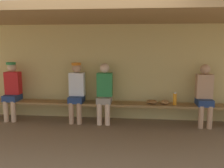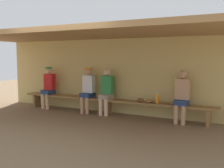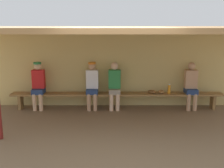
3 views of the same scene
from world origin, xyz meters
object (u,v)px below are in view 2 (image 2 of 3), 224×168
(player_leftmost, at_px, (106,90))
(baseball_glove_dark_brown, at_px, (140,100))
(player_with_sunglasses, at_px, (88,88))
(player_in_white, at_px, (49,85))
(baseball_glove_tan, at_px, (150,101))
(bench, at_px, (108,101))
(player_rightmost, at_px, (182,94))
(water_bottle_clear, at_px, (157,98))

(player_leftmost, relative_size, baseball_glove_dark_brown, 5.56)
(player_with_sunglasses, distance_m, player_in_white, 1.52)
(player_leftmost, relative_size, baseball_glove_tan, 5.56)
(bench, distance_m, player_rightmost, 2.12)
(baseball_glove_tan, bearing_deg, baseball_glove_dark_brown, 90.51)
(bench, relative_size, player_leftmost, 4.49)
(water_bottle_clear, bearing_deg, baseball_glove_dark_brown, 177.25)
(player_with_sunglasses, xyz_separation_m, player_rightmost, (2.79, -0.00, -0.02))
(bench, relative_size, water_bottle_clear, 22.13)
(water_bottle_clear, bearing_deg, baseball_glove_tan, 169.50)
(player_leftmost, bearing_deg, player_rightmost, 0.00)
(player_with_sunglasses, relative_size, baseball_glove_dark_brown, 5.60)
(baseball_glove_tan, bearing_deg, player_in_white, 87.31)
(baseball_glove_dark_brown, bearing_deg, water_bottle_clear, 33.75)
(player_leftmost, xyz_separation_m, player_rightmost, (2.16, 0.00, 0.00))
(baseball_glove_dark_brown, bearing_deg, player_in_white, -143.71)
(player_in_white, distance_m, water_bottle_clear, 3.69)
(player_in_white, xyz_separation_m, water_bottle_clear, (3.69, -0.03, -0.16))
(player_leftmost, distance_m, player_rightmost, 2.16)
(player_leftmost, height_order, baseball_glove_tan, player_leftmost)
(player_rightmost, distance_m, baseball_glove_tan, 0.86)
(bench, xyz_separation_m, player_in_white, (-2.22, 0.00, 0.36))
(player_with_sunglasses, xyz_separation_m, player_leftmost, (0.63, -0.00, -0.02))
(bench, height_order, baseball_glove_dark_brown, baseball_glove_dark_brown)
(bench, relative_size, baseball_glove_dark_brown, 25.00)
(player_rightmost, xyz_separation_m, player_in_white, (-4.31, 0.00, 0.02))
(player_with_sunglasses, height_order, baseball_glove_dark_brown, player_with_sunglasses)
(player_with_sunglasses, distance_m, baseball_glove_tan, 1.98)
(player_rightmost, xyz_separation_m, water_bottle_clear, (-0.62, -0.03, -0.14))
(player_with_sunglasses, relative_size, player_in_white, 1.00)
(player_rightmost, height_order, water_bottle_clear, player_rightmost)
(bench, relative_size, baseball_glove_tan, 25.00)
(player_in_white, bearing_deg, player_with_sunglasses, 0.00)
(player_rightmost, bearing_deg, bench, -179.92)
(player_with_sunglasses, bearing_deg, bench, -0.29)
(bench, height_order, player_with_sunglasses, player_with_sunglasses)
(player_with_sunglasses, bearing_deg, baseball_glove_dark_brown, -0.40)
(player_in_white, relative_size, baseball_glove_dark_brown, 5.60)
(player_in_white, height_order, baseball_glove_dark_brown, player_in_white)
(player_with_sunglasses, xyz_separation_m, baseball_glove_tan, (1.96, 0.00, -0.24))
(player_in_white, distance_m, baseball_glove_dark_brown, 3.22)
(player_in_white, bearing_deg, baseball_glove_tan, 0.06)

